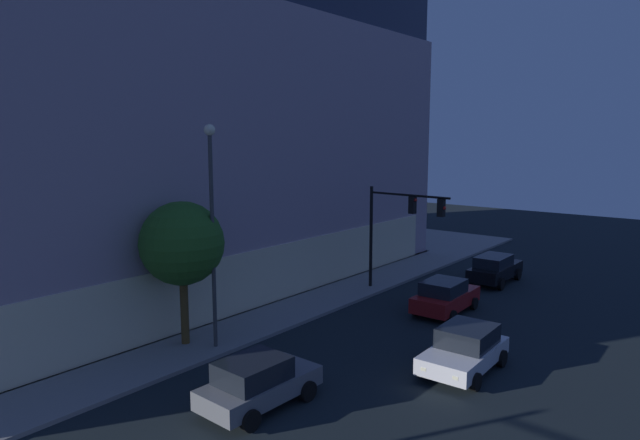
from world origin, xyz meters
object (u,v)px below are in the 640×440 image
Objects in this scene: traffic_light_far_corner at (400,218)px; street_lamp_sidewalk at (212,212)px; modern_building at (120,130)px; car_white at (465,349)px; car_black at (495,268)px; car_grey at (258,382)px; car_red at (445,296)px; sidewalk_tree at (182,244)px.

street_lamp_sidewalk is (-11.44, 1.70, 1.37)m from traffic_light_far_corner.
car_white is (-0.03, -22.01, -8.08)m from modern_building.
traffic_light_far_corner is at bearing -65.04° from modern_building.
street_lamp_sidewalk is 18.45m from car_black.
car_grey is at bearing 179.89° from car_black.
traffic_light_far_corner is 14.53m from car_grey.
car_black is at bearing -28.41° from traffic_light_far_corner.
traffic_light_far_corner is 1.38× the size of car_grey.
car_grey is at bearing 178.59° from car_red.
sidewalk_tree reaches higher than car_red.
modern_building is 17.24m from traffic_light_far_corner.
car_white is (6.75, -3.90, -0.02)m from car_grey.
modern_building is 6.20× the size of sidewalk_tree.
modern_building is 8.86× the size of car_grey.
modern_building is at bearing 125.05° from car_black.
car_grey is at bearing -110.54° from modern_building.
sidewalk_tree reaches higher than traffic_light_far_corner.
modern_building is 8.59× the size of car_red.
car_red is 0.92× the size of car_black.
car_grey is at bearing 149.96° from car_white.
car_white is 0.90× the size of car_black.
traffic_light_far_corner is 10.48m from car_white.
car_grey is 0.97× the size of car_red.
car_red is at bearing -1.41° from car_grey.
modern_building is 20.90m from car_red.
sidewalk_tree is 12.87m from car_red.
traffic_light_far_corner reaches higher than car_grey.
traffic_light_far_corner is 11.65m from street_lamp_sidewalk.
modern_building reaches higher than street_lamp_sidewalk.
car_grey is 12.49m from car_red.
car_white is (-7.04, -6.97, -3.43)m from traffic_light_far_corner.
street_lamp_sidewalk reaches higher than car_white.
car_red is at bearing 32.10° from car_white.
car_black is (17.71, -6.03, -3.42)m from sidewalk_tree.
car_grey is at bearing -167.48° from traffic_light_far_corner.
traffic_light_far_corner is at bearing 12.52° from car_grey.
car_red reaches higher than car_white.
street_lamp_sidewalk reaches higher than sidewalk_tree.
traffic_light_far_corner reaches higher than car_white.
sidewalk_tree is 1.39× the size of car_red.
car_grey reaches higher than car_white.
street_lamp_sidewalk is 12.30m from car_red.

